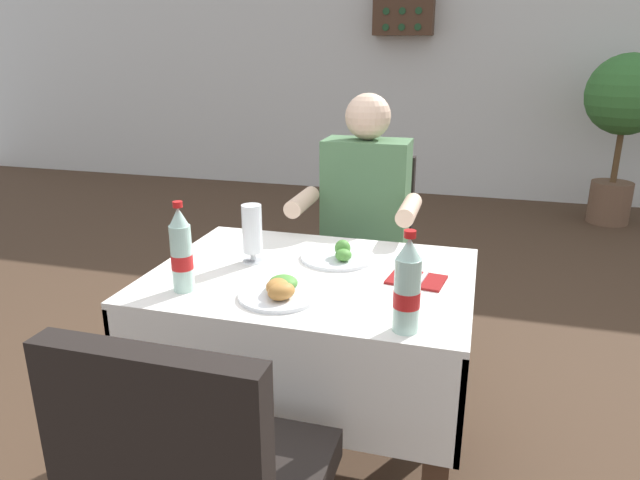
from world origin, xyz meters
The scene contains 13 objects.
ground_plane centered at (0.00, 0.00, 0.00)m, with size 11.00×11.00×0.00m, color #473323.
back_wall centered at (0.00, 4.32, 1.39)m, with size 11.00×0.12×2.78m, color silver.
main_dining_table centered at (0.02, 0.03, 0.56)m, with size 1.02×0.77×0.75m.
chair_far_diner_seat centered at (0.02, 0.80, 0.55)m, with size 0.44×0.50×0.97m.
seated_diner_far centered at (0.05, 0.70, 0.71)m, with size 0.50×0.46×1.26m.
plate_near_camera centered at (-0.01, -0.18, 0.77)m, with size 0.23×0.23×0.06m.
plate_far_diner centered at (0.08, 0.17, 0.76)m, with size 0.25×0.25×0.07m.
beer_glass_left centered at (-0.20, 0.07, 0.85)m, with size 0.07×0.07×0.20m.
cola_bottle_primary centered at (0.37, -0.28, 0.86)m, with size 0.07×0.07×0.27m.
cola_bottle_secondary centered at (-0.31, -0.20, 0.87)m, with size 0.06×0.06×0.27m.
napkin_cutlery_set centered at (0.35, 0.06, 0.75)m, with size 0.19×0.20×0.01m.
potted_plant_corner centered at (1.60, 3.65, 0.96)m, with size 0.65×0.65×1.40m.
wall_bottle_rack centered at (-0.31, 4.16, 1.76)m, with size 0.56×0.21×0.42m.
Camera 1 is at (0.52, -1.61, 1.43)m, focal length 32.25 mm.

